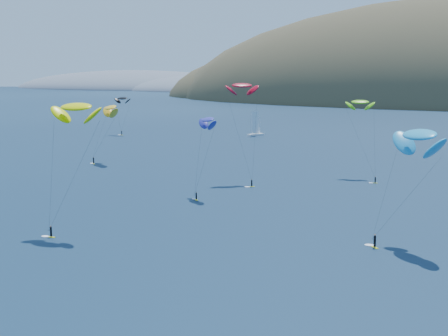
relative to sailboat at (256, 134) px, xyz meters
The scene contains 9 objects.
headland 658.99m from the sailboat, 125.89° to the left, with size 460.00×250.00×60.00m.
sailboat is the anchor object (origin of this frame).
kitesurfer_1 91.42m from the sailboat, 97.04° to the right, with size 10.82×11.63×19.61m.
kitesurfer_2 164.35m from the sailboat, 78.59° to the right, with size 9.66×8.73×24.58m.
kitesurfer_3 104.14m from the sailboat, 51.95° to the right, with size 11.43×13.10×21.73m.
kitesurfer_5 169.05m from the sailboat, 58.70° to the right, with size 12.14×12.20×21.33m.
kitesurfer_9 110.17m from the sailboat, 69.51° to the right, with size 11.15×12.42×26.56m.
kitesurfer_10 129.21m from the sailboat, 72.42° to the right, with size 7.72×10.32×19.28m.
kitesurfer_12 59.87m from the sailboat, 160.45° to the right, with size 7.52×5.44×17.83m.
Camera 1 is at (42.53, -30.14, 28.45)m, focal length 50.00 mm.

